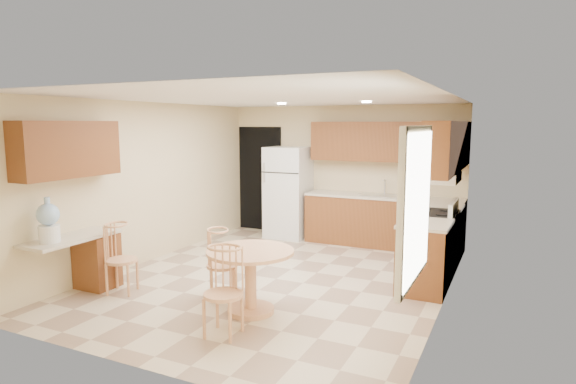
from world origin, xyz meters
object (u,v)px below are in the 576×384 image
at_px(stove, 432,242).
at_px(chair_table_b, 218,286).
at_px(dining_table, 250,272).
at_px(chair_desk, 116,253).
at_px(chair_table_a, 218,258).
at_px(water_crock, 48,222).
at_px(refrigerator, 288,192).

xyz_separation_m(stove, chair_table_b, (-1.60, -3.12, 0.09)).
height_order(dining_table, chair_desk, chair_desk).
bearing_deg(dining_table, chair_table_a, 163.14).
xyz_separation_m(dining_table, water_crock, (-2.28, -0.80, 0.53)).
xyz_separation_m(stove, chair_desk, (-3.47, -2.60, 0.08)).
bearing_deg(chair_desk, chair_table_a, 86.91).
xyz_separation_m(chair_desk, water_crock, (-0.45, -0.58, 0.47)).
height_order(dining_table, chair_table_a, chair_table_a).
bearing_deg(stove, water_crock, -140.93).
relative_size(dining_table, chair_table_b, 1.09).
relative_size(chair_table_a, chair_desk, 0.97).
bearing_deg(chair_table_a, chair_desk, -109.49).
relative_size(dining_table, chair_table_a, 1.15).
xyz_separation_m(refrigerator, stove, (2.88, -1.22, -0.40)).
distance_m(refrigerator, chair_table_b, 4.53).
height_order(refrigerator, stove, refrigerator).
height_order(chair_desk, water_crock, water_crock).
height_order(refrigerator, chair_table_a, refrigerator).
relative_size(stove, chair_desk, 1.22).
bearing_deg(chair_table_a, refrigerator, 154.80).
bearing_deg(chair_table_b, water_crock, -4.87).
bearing_deg(water_crock, chair_desk, 52.36).
distance_m(refrigerator, stove, 3.15).
bearing_deg(stove, refrigerator, 157.01).
xyz_separation_m(dining_table, chair_table_a, (-0.55, 0.17, 0.05)).
xyz_separation_m(stove, chair_table_a, (-2.20, -2.22, 0.06)).
bearing_deg(water_crock, refrigerator, 76.60).
height_order(dining_table, chair_table_b, chair_table_b).
bearing_deg(water_crock, chair_table_b, 1.65).
distance_m(stove, chair_table_a, 3.12).
distance_m(chair_table_a, water_crock, 2.04).
bearing_deg(chair_table_a, stove, 98.87).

